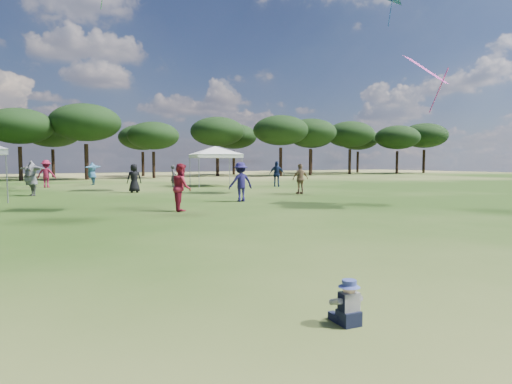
# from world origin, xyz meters

# --- Properties ---
(tree_line) EXTENTS (108.78, 17.63, 7.77)m
(tree_line) POSITION_xyz_m (2.39, 47.41, 5.42)
(tree_line) COLOR black
(tree_line) RESTS_ON ground
(tent_right) EXTENTS (6.63, 6.63, 3.22)m
(tent_right) POSITION_xyz_m (9.76, 27.20, 2.80)
(tent_right) COLOR gray
(tent_right) RESTS_ON ground
(toddler) EXTENTS (0.35, 0.38, 0.50)m
(toddler) POSITION_xyz_m (-0.07, 1.81, 0.22)
(toddler) COLOR black
(toddler) RESTS_ON ground
(festival_crowd) EXTENTS (29.92, 21.59, 1.91)m
(festival_crowd) POSITION_xyz_m (-2.23, 23.56, 0.89)
(festival_crowd) COLOR #333237
(festival_crowd) RESTS_ON ground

